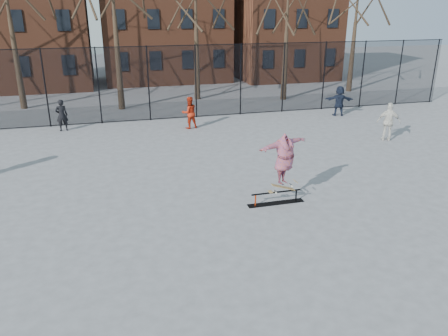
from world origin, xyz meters
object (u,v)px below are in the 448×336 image
object	(u,v)px
skateboard	(283,189)
bystander_navy	(339,101)
skate_rail	(276,199)
skater	(284,164)
bystander_black	(62,115)
bystander_red	(189,113)
bystander_white	(389,122)

from	to	relation	value
skateboard	bystander_navy	bearing A→B (deg)	53.07
skate_rail	skater	bearing A→B (deg)	0.00
bystander_black	bystander_red	xyz separation A→B (m)	(6.26, -1.22, 0.02)
bystander_red	skater	bearing A→B (deg)	85.50
bystander_white	bystander_navy	bearing A→B (deg)	-65.48
skateboard	bystander_white	world-z (taller)	bystander_white
skater	bystander_black	distance (m)	13.22
skate_rail	bystander_red	distance (m)	9.79
skater	bystander_black	size ratio (longest dim) A/B	1.27
skate_rail	bystander_red	xyz separation A→B (m)	(-0.91, 9.73, 0.65)
bystander_black	skateboard	bearing A→B (deg)	110.87
skateboard	skater	world-z (taller)	skater
skateboard	bystander_navy	distance (m)	12.76
bystander_black	bystander_red	world-z (taller)	bystander_red
bystander_black	bystander_white	distance (m)	15.88
skater	bystander_red	distance (m)	9.81
bystander_red	skateboard	bearing A→B (deg)	85.50
skate_rail	skater	xyz separation A→B (m)	(0.22, 0.00, 1.18)
skateboard	skater	distance (m)	0.87
skateboard	skater	xyz separation A→B (m)	(0.00, 0.00, 0.87)
skate_rail	bystander_white	bearing A→B (deg)	34.09
skateboard	bystander_white	xyz separation A→B (m)	(7.40, 5.16, 0.43)
skater	bystander_red	bearing A→B (deg)	72.09
skater	bystander_red	size ratio (longest dim) A/B	1.24
bystander_red	bystander_navy	bearing A→B (deg)	171.93
bystander_black	bystander_red	distance (m)	6.38
skateboard	bystander_red	size ratio (longest dim) A/B	0.53
skate_rail	bystander_red	size ratio (longest dim) A/B	1.15
skate_rail	bystander_black	size ratio (longest dim) A/B	1.18
bystander_red	bystander_white	size ratio (longest dim) A/B	0.92
skateboard	bystander_navy	world-z (taller)	bystander_navy
bystander_red	skate_rail	bearing A→B (deg)	84.21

